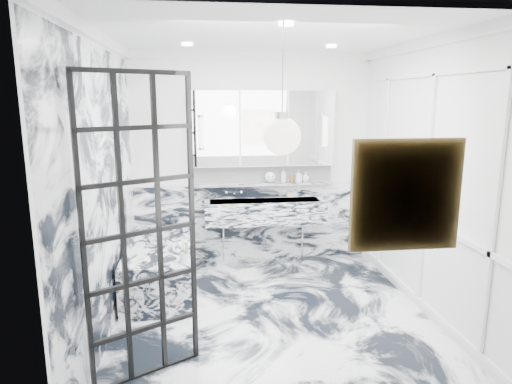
{
  "coord_description": "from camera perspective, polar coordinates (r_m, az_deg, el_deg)",
  "views": [
    {
      "loc": [
        -0.69,
        -4.29,
        2.22
      ],
      "look_at": [
        -0.1,
        0.5,
        1.22
      ],
      "focal_mm": 32.0,
      "sensor_mm": 36.0,
      "label": 1
    }
  ],
  "objects": [
    {
      "name": "floor",
      "position": [
        4.88,
        1.96,
        -15.35
      ],
      "size": [
        3.6,
        3.6,
        0.0
      ],
      "primitive_type": "plane",
      "color": "white",
      "rests_on": "ground"
    },
    {
      "name": "ceiling",
      "position": [
        4.38,
        2.23,
        19.32
      ],
      "size": [
        3.6,
        3.6,
        0.0
      ],
      "primitive_type": "plane",
      "rotation": [
        3.14,
        0.0,
        0.0
      ],
      "color": "white",
      "rests_on": "wall_back"
    },
    {
      "name": "wall_back",
      "position": [
        6.18,
        -0.57,
        4.11
      ],
      "size": [
        3.6,
        0.0,
        3.6
      ],
      "primitive_type": "plane",
      "rotation": [
        1.57,
        0.0,
        0.0
      ],
      "color": "white",
      "rests_on": "floor"
    },
    {
      "name": "wall_front",
      "position": [
        2.71,
        8.16,
        -6.02
      ],
      "size": [
        3.6,
        0.0,
        3.6
      ],
      "primitive_type": "plane",
      "rotation": [
        -1.57,
        0.0,
        0.0
      ],
      "color": "white",
      "rests_on": "floor"
    },
    {
      "name": "wall_left",
      "position": [
        4.46,
        -18.66,
        0.5
      ],
      "size": [
        0.0,
        3.6,
        3.6
      ],
      "primitive_type": "plane",
      "rotation": [
        1.57,
        0.0,
        1.57
      ],
      "color": "white",
      "rests_on": "floor"
    },
    {
      "name": "wall_right",
      "position": [
        4.93,
        20.77,
        1.39
      ],
      "size": [
        0.0,
        3.6,
        3.6
      ],
      "primitive_type": "plane",
      "rotation": [
        1.57,
        0.0,
        -1.57
      ],
      "color": "white",
      "rests_on": "floor"
    },
    {
      "name": "marble_clad_back",
      "position": [
        6.33,
        -0.53,
        -3.79
      ],
      "size": [
        3.18,
        0.05,
        1.05
      ],
      "primitive_type": "cube",
      "color": "white",
      "rests_on": "floor"
    },
    {
      "name": "marble_clad_left",
      "position": [
        4.47,
        -18.43,
        -0.25
      ],
      "size": [
        0.02,
        3.56,
        2.68
      ],
      "primitive_type": "cube",
      "color": "white",
      "rests_on": "floor"
    },
    {
      "name": "panel_molding",
      "position": [
        4.94,
        20.48,
        0.24
      ],
      "size": [
        0.03,
        3.4,
        2.3
      ],
      "primitive_type": "cube",
      "color": "white",
      "rests_on": "floor"
    },
    {
      "name": "soap_bottle_a",
      "position": [
        6.19,
        3.44,
        2.06
      ],
      "size": [
        0.07,
        0.07,
        0.19
      ],
      "primitive_type": "imported",
      "rotation": [
        0.0,
        0.0,
        0.01
      ],
      "color": "#8C5919",
      "rests_on": "ledge"
    },
    {
      "name": "soap_bottle_b",
      "position": [
        6.23,
        5.33,
        2.01
      ],
      "size": [
        0.08,
        0.08,
        0.17
      ],
      "primitive_type": "imported",
      "rotation": [
        0.0,
        0.0,
        0.08
      ],
      "color": "#4C4C51",
      "rests_on": "ledge"
    },
    {
      "name": "soap_bottle_c",
      "position": [
        6.26,
        6.23,
        1.88
      ],
      "size": [
        0.13,
        0.13,
        0.13
      ],
      "primitive_type": "imported",
      "rotation": [
        0.0,
        0.0,
        -0.21
      ],
      "color": "silver",
      "rests_on": "ledge"
    },
    {
      "name": "face_pot",
      "position": [
        6.16,
        1.76,
        1.86
      ],
      "size": [
        0.15,
        0.15,
        0.15
      ],
      "primitive_type": "sphere",
      "color": "white",
      "rests_on": "ledge"
    },
    {
      "name": "amber_bottle",
      "position": [
        6.22,
        4.5,
        1.69
      ],
      "size": [
        0.04,
        0.04,
        0.1
      ],
      "primitive_type": "cylinder",
      "color": "#8C5919",
      "rests_on": "ledge"
    },
    {
      "name": "flower_vase",
      "position": [
        4.76,
        -9.0,
        -8.22
      ],
      "size": [
        0.08,
        0.08,
        0.12
      ],
      "primitive_type": "cylinder",
      "color": "silver",
      "rests_on": "bathtub"
    },
    {
      "name": "crittall_door",
      "position": [
        3.63,
        -14.13,
        -4.94
      ],
      "size": [
        0.79,
        0.46,
        2.4
      ],
      "primitive_type": null,
      "rotation": [
        0.0,
        0.0,
        0.51
      ],
      "color": "black",
      "rests_on": "floor"
    },
    {
      "name": "artwork",
      "position": [
        2.86,
        18.24,
        -0.37
      ],
      "size": [
        0.58,
        0.06,
        0.58
      ],
      "primitive_type": "cube",
      "color": "#B94E13",
      "rests_on": "wall_front"
    },
    {
      "name": "pendant_light",
      "position": [
        3.24,
        3.27,
        6.97
      ],
      "size": [
        0.27,
        0.27,
        0.27
      ],
      "primitive_type": "sphere",
      "color": "white",
      "rests_on": "ceiling"
    },
    {
      "name": "trough_sink",
      "position": [
        6.09,
        1.11,
        -2.44
      ],
      "size": [
        1.6,
        0.45,
        0.3
      ],
      "primitive_type": "cube",
      "color": "silver",
      "rests_on": "wall_back"
    },
    {
      "name": "ledge",
      "position": [
        6.18,
        0.91,
        0.99
      ],
      "size": [
        1.9,
        0.14,
        0.04
      ],
      "primitive_type": "cube",
      "color": "silver",
      "rests_on": "wall_back"
    },
    {
      "name": "subway_tile",
      "position": [
        6.21,
        0.83,
        2.32
      ],
      "size": [
        1.9,
        0.03,
        0.23
      ],
      "primitive_type": "cube",
      "color": "white",
      "rests_on": "wall_back"
    },
    {
      "name": "mirror_cabinet",
      "position": [
        6.09,
        0.92,
        7.96
      ],
      "size": [
        1.9,
        0.16,
        1.0
      ],
      "primitive_type": "cube",
      "color": "white",
      "rests_on": "wall_back"
    },
    {
      "name": "sconce_left",
      "position": [
        5.94,
        -6.88,
        7.39
      ],
      "size": [
        0.07,
        0.07,
        0.4
      ],
      "primitive_type": "cylinder",
      "color": "white",
      "rests_on": "mirror_cabinet"
    },
    {
      "name": "sconce_right",
      "position": [
        6.16,
        8.68,
        7.5
      ],
      "size": [
        0.07,
        0.07,
        0.4
      ],
      "primitive_type": "cylinder",
      "color": "white",
      "rests_on": "mirror_cabinet"
    },
    {
      "name": "bathtub",
      "position": [
        5.56,
        -11.73,
        -9.02
      ],
      "size": [
        0.75,
        1.65,
        0.55
      ],
      "primitive_type": "cube",
      "color": "silver",
      "rests_on": "floor"
    }
  ]
}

